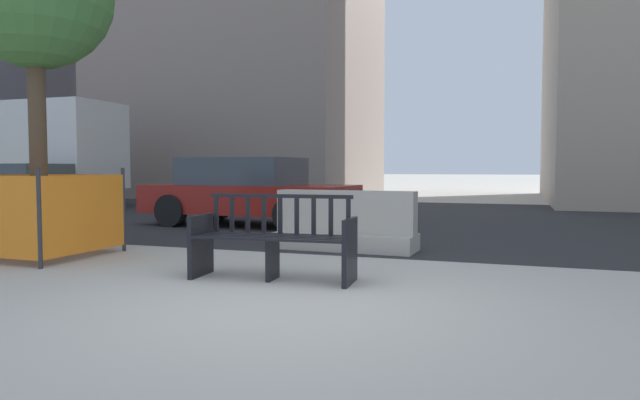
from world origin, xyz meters
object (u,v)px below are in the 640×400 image
object	(u,v)px
street_bench	(273,241)
car_sedan_far	(248,191)
construction_fence	(40,212)
delivery_truck	(18,150)
car_sedan_mid	(29,189)
jersey_barrier_centre	(345,226)

from	to	relation	value
street_bench	car_sedan_far	xyz separation A→B (m)	(-2.76, 4.99, 0.30)
construction_fence	delivery_truck	xyz separation A→B (m)	(-8.35, 7.47, 1.11)
construction_fence	car_sedan_mid	bearing A→B (deg)	137.13
construction_fence	jersey_barrier_centre	bearing A→B (deg)	27.63
construction_fence	car_sedan_far	size ratio (longest dim) A/B	0.36
car_sedan_far	delivery_truck	bearing A→B (deg)	162.35
car_sedan_far	delivery_truck	size ratio (longest dim) A/B	0.63
delivery_truck	car_sedan_far	bearing A→B (deg)	-17.65
jersey_barrier_centre	car_sedan_mid	distance (m)	9.93
jersey_barrier_centre	construction_fence	bearing A→B (deg)	-152.37
street_bench	jersey_barrier_centre	bearing A→B (deg)	87.67
delivery_truck	jersey_barrier_centre	bearing A→B (deg)	-25.00
construction_fence	car_sedan_mid	distance (m)	7.79
street_bench	car_sedan_far	distance (m)	5.71
car_sedan_far	car_sedan_mid	bearing A→B (deg)	173.60
construction_fence	car_sedan_far	world-z (taller)	car_sedan_far
delivery_truck	construction_fence	bearing A→B (deg)	-41.81
car_sedan_far	street_bench	bearing A→B (deg)	-61.02
car_sedan_mid	delivery_truck	world-z (taller)	delivery_truck
street_bench	jersey_barrier_centre	xyz separation A→B (m)	(0.09, 2.31, -0.06)
street_bench	construction_fence	distance (m)	3.55
jersey_barrier_centre	car_sedan_mid	bearing A→B (deg)	159.92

